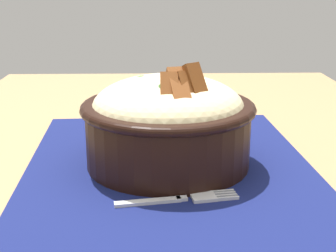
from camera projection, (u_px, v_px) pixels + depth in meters
table at (178, 229)px, 0.61m from camera, size 1.31×0.77×0.72m
placemat at (170, 170)px, 0.61m from camera, size 0.48×0.38×0.00m
bowl at (168, 120)px, 0.61m from camera, size 0.24×0.24×0.14m
fork at (183, 199)px, 0.52m from camera, size 0.04×0.13×0.00m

